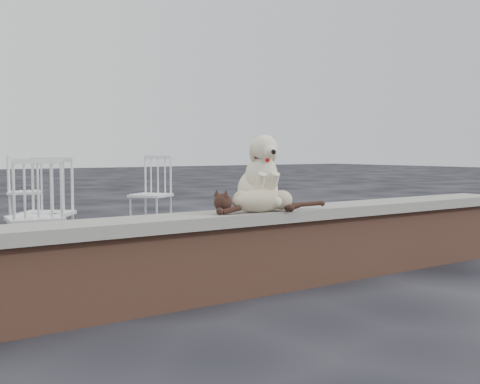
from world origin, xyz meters
TOP-DOWN VIEW (x-y plane):
  - ground at (0.00, 0.00)m, footprint 60.00×60.00m
  - brick_wall at (0.00, 0.00)m, footprint 6.00×0.30m
  - capstone at (0.00, 0.00)m, footprint 6.20×0.40m
  - dog at (0.44, 0.05)m, footprint 0.44×0.53m
  - cat at (0.36, -0.10)m, footprint 1.07×0.46m
  - chair_d at (1.19, 3.27)m, footprint 0.78×0.78m
  - chair_e at (0.04, 4.66)m, footprint 0.69×0.69m
  - chair_c at (-0.72, 1.52)m, footprint 0.62×0.62m
  - chair_b at (-0.54, 1.83)m, footprint 0.79×0.79m

SIDE VIEW (x-z plane):
  - ground at x=0.00m, z-range 0.00..0.00m
  - brick_wall at x=0.00m, z-range 0.00..0.50m
  - chair_d at x=1.19m, z-range 0.00..0.94m
  - chair_e at x=0.04m, z-range 0.00..0.94m
  - chair_c at x=-0.72m, z-range 0.00..0.94m
  - chair_b at x=-0.54m, z-range 0.00..0.94m
  - capstone at x=0.00m, z-range 0.50..0.58m
  - cat at x=0.36m, z-range 0.58..0.76m
  - dog at x=0.44m, z-range 0.58..1.12m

